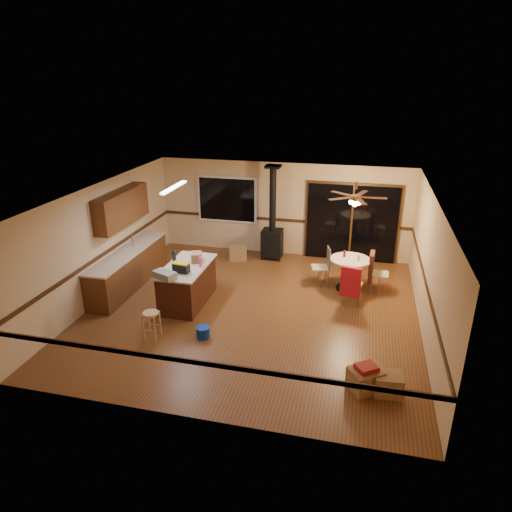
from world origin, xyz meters
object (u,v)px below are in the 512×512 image
(toolbox_grey, at_px, (165,275))
(toolbox_black, at_px, (181,268))
(wood_stove, at_px, (272,233))
(box_under_window, at_px, (238,253))
(chair_near, at_px, (351,282))
(box_corner_a, at_px, (365,380))
(blue_bucket, at_px, (203,332))
(kitchen_island, at_px, (187,284))
(dining_table, at_px, (350,269))
(box_corner_b, at_px, (388,384))
(bar_stool, at_px, (152,325))
(chair_right, at_px, (372,267))
(chair_left, at_px, (325,262))

(toolbox_grey, bearing_deg, toolbox_black, 60.02)
(wood_stove, relative_size, box_under_window, 5.34)
(chair_near, distance_m, box_corner_a, 2.92)
(blue_bucket, relative_size, chair_near, 0.38)
(kitchen_island, height_order, dining_table, kitchen_island)
(chair_near, relative_size, box_corner_b, 1.60)
(box_corner_a, bearing_deg, bar_stool, 170.96)
(toolbox_black, distance_m, box_corner_a, 4.40)
(blue_bucket, bearing_deg, box_corner_b, -14.63)
(chair_right, distance_m, box_corner_b, 3.86)
(box_under_window, bearing_deg, dining_table, -21.39)
(kitchen_island, relative_size, toolbox_black, 4.93)
(bar_stool, bearing_deg, chair_left, 46.91)
(bar_stool, distance_m, box_corner_a, 4.12)
(box_corner_a, bearing_deg, chair_left, 105.16)
(kitchen_island, height_order, blue_bucket, kitchen_island)
(wood_stove, height_order, chair_left, wood_stove)
(toolbox_black, bearing_deg, blue_bucket, -50.59)
(box_under_window, xyz_separation_m, box_corner_a, (3.54, -4.96, 0.00))
(toolbox_black, distance_m, dining_table, 3.96)
(kitchen_island, xyz_separation_m, bar_stool, (-0.14, -1.56, -0.17))
(chair_right, bearing_deg, chair_left, 176.74)
(toolbox_black, relative_size, bar_stool, 0.61)
(bar_stool, xyz_separation_m, chair_left, (3.02, 3.23, 0.31))
(wood_stove, xyz_separation_m, box_corner_b, (2.99, -5.27, -0.55))
(box_under_window, relative_size, box_corner_b, 1.08)
(toolbox_black, relative_size, box_corner_a, 0.68)
(box_corner_a, bearing_deg, box_corner_b, -2.06)
(box_under_window, bearing_deg, kitchen_island, -98.18)
(toolbox_grey, relative_size, chair_near, 0.67)
(kitchen_island, xyz_separation_m, toolbox_black, (0.03, -0.35, 0.54))
(chair_right, bearing_deg, kitchen_island, -158.21)
(wood_stove, bearing_deg, toolbox_black, -110.48)
(bar_stool, height_order, chair_left, chair_left)
(toolbox_grey, distance_m, chair_right, 4.79)
(toolbox_grey, distance_m, bar_stool, 1.09)
(blue_bucket, xyz_separation_m, chair_near, (2.72, 1.98, 0.49))
(dining_table, xyz_separation_m, chair_left, (-0.60, 0.13, 0.06))
(chair_near, bearing_deg, box_under_window, 146.47)
(chair_right, bearing_deg, chair_near, -115.61)
(bar_stool, relative_size, dining_table, 0.59)
(kitchen_island, distance_m, wood_stove, 3.33)
(chair_right, height_order, box_corner_b, chair_right)
(chair_right, bearing_deg, blue_bucket, -137.41)
(chair_left, height_order, box_under_window, chair_left)
(toolbox_black, height_order, box_corner_a, toolbox_black)
(toolbox_grey, height_order, box_under_window, toolbox_grey)
(kitchen_island, height_order, toolbox_grey, toolbox_grey)
(wood_stove, distance_m, box_corner_b, 6.09)
(toolbox_black, relative_size, chair_near, 0.49)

